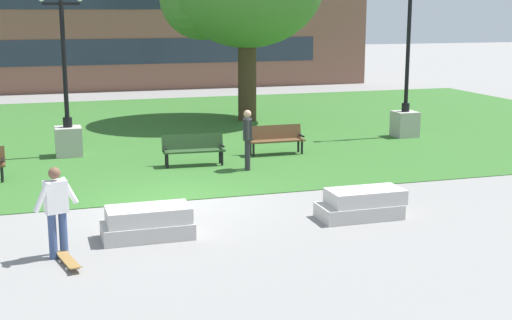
% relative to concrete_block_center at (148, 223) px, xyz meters
% --- Properties ---
extents(ground_plane, '(140.00, 140.00, 0.00)m').
position_rel_concrete_block_center_xyz_m(ground_plane, '(1.01, 2.54, -0.31)').
color(ground_plane, gray).
extents(grass_lawn, '(40.00, 20.00, 0.02)m').
position_rel_concrete_block_center_xyz_m(grass_lawn, '(1.01, 12.54, -0.30)').
color(grass_lawn, '#336628').
rests_on(grass_lawn, ground).
extents(concrete_block_center, '(1.80, 0.90, 0.64)m').
position_rel_concrete_block_center_xyz_m(concrete_block_center, '(0.00, 0.00, 0.00)').
color(concrete_block_center, '#BCB7B2').
rests_on(concrete_block_center, ground).
extents(concrete_block_left, '(1.87, 0.90, 0.64)m').
position_rel_concrete_block_center_xyz_m(concrete_block_left, '(4.70, 0.01, 0.00)').
color(concrete_block_left, '#BCB7B2').
rests_on(concrete_block_left, ground).
extents(person_skateboarder, '(0.84, 0.58, 1.71)m').
position_rel_concrete_block_center_xyz_m(person_skateboarder, '(-1.75, -0.68, 0.66)').
color(person_skateboarder, '#384C7A').
rests_on(person_skateboarder, ground).
extents(skateboard, '(0.41, 1.04, 0.14)m').
position_rel_concrete_block_center_xyz_m(skateboard, '(-1.60, -1.19, -0.22)').
color(skateboard, olive).
rests_on(skateboard, ground).
extents(park_bench_near_left, '(1.83, 0.63, 0.90)m').
position_rel_concrete_block_center_xyz_m(park_bench_near_left, '(2.32, 6.34, 0.23)').
color(park_bench_near_left, '#284723').
rests_on(park_bench_near_left, grass_lawn).
extents(park_bench_near_right, '(1.80, 0.54, 0.90)m').
position_rel_concrete_block_center_xyz_m(park_bench_near_right, '(5.13, 7.17, 0.23)').
color(park_bench_near_right, brown).
rests_on(park_bench_near_right, grass_lawn).
extents(lamp_post_right, '(1.32, 0.80, 5.36)m').
position_rel_concrete_block_center_xyz_m(lamp_post_right, '(10.60, 8.83, 0.79)').
color(lamp_post_right, '#ADA89E').
rests_on(lamp_post_right, grass_lawn).
extents(lamp_post_left, '(1.32, 0.80, 5.14)m').
position_rel_concrete_block_center_xyz_m(lamp_post_left, '(-1.10, 8.85, 0.75)').
color(lamp_post_left, '#ADA89E').
rests_on(lamp_post_left, grass_lawn).
extents(person_bystander_near_lawn, '(0.33, 0.62, 1.71)m').
position_rel_concrete_block_center_xyz_m(person_bystander_near_lawn, '(3.65, 5.29, 0.68)').
color(person_bystander_near_lawn, '#28282D').
rests_on(person_bystander_near_lawn, grass_lawn).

